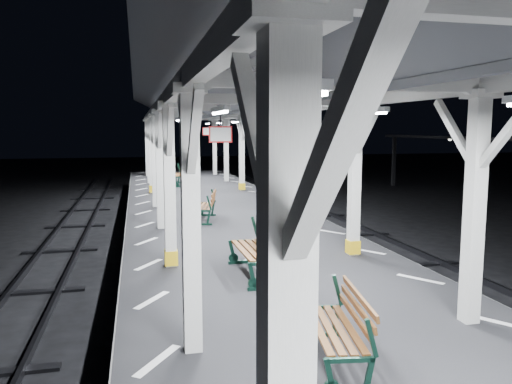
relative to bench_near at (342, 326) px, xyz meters
name	(u,v)px	position (x,y,z in m)	size (l,w,h in m)	color
ground	(294,344)	(0.31, 2.77, -1.46)	(120.00, 120.00, 0.00)	black
platform	(294,317)	(0.31, 2.77, -0.96)	(6.00, 50.00, 1.00)	black
hazard_stripes_left	(152,300)	(-2.14, 2.77, -0.46)	(1.00, 48.00, 0.01)	silver
hazard_stripes_right	(420,279)	(2.76, 2.77, -0.46)	(1.00, 48.00, 0.01)	silver
canopy	(297,81)	(0.31, 2.75, 3.10)	(5.40, 49.00, 4.65)	silver
bench_near	(342,326)	(0.00, 0.00, 0.00)	(0.85, 1.67, 0.87)	black
bench_mid	(259,248)	(-0.09, 3.74, 0.07)	(0.71, 1.84, 0.99)	black
bench_far	(207,205)	(-0.25, 9.67, 0.01)	(0.95, 1.72, 0.88)	black
bench_extra	(180,174)	(-0.24, 19.53, 0.09)	(0.91, 1.97, 1.03)	black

